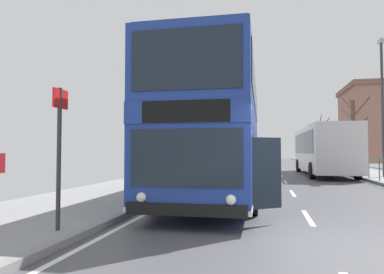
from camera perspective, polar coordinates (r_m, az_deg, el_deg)
The scene contains 8 objects.
ground at distance 6.26m, azimuth 14.71°, elevation -16.63°, with size 15.80×140.00×0.20m.
double_decker_bus_main at distance 12.33m, azimuth 4.60°, elevation 0.77°, with size 3.39×11.57×4.31m.
background_bus_far_lane at distance 24.47m, azimuth 20.92°, elevation -1.90°, with size 2.86×10.76×3.15m.
pedestrian_railing_far_kerb at distance 21.70m, azimuth 26.72°, elevation -4.03°, with size 0.05×30.14×1.09m.
bus_stop_sign_near at distance 6.81m, azimuth -21.21°, elevation -0.78°, with size 0.08×0.44×2.63m.
street_lamp_far_side at distance 22.42m, azimuth 29.10°, elevation 5.85°, with size 0.28×0.60×7.85m.
bare_tree_far_00 at distance 45.59m, azimuth 20.32°, elevation -0.84°, with size 2.55×2.29×5.92m.
bare_tree_far_01 at distance 30.14m, azimuth 25.30°, elevation 0.79°, with size 2.03×2.87×5.86m.
Camera 1 is at (-0.97, -6.06, 1.59)m, focal length 32.06 mm.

